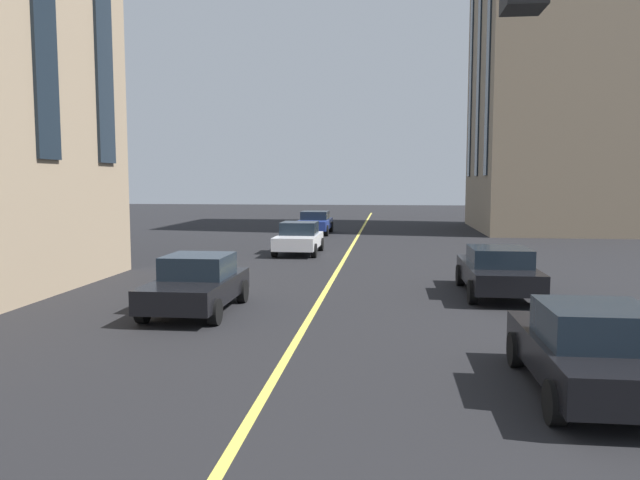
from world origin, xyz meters
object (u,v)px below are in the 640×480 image
(car_white_far, at_px, (299,238))
(car_blue_mid, at_px, (315,222))
(car_black_trailing, at_px, (592,350))
(car_black_oncoming, at_px, (197,284))
(car_black_parked_a, at_px, (498,270))

(car_white_far, xyz_separation_m, car_blue_mid, (10.17, 0.55, 0.00))
(car_black_trailing, bearing_deg, car_blue_mid, 15.46)
(car_black_trailing, distance_m, car_blue_mid, 28.45)
(car_black_oncoming, relative_size, car_white_far, 1.00)
(car_black_trailing, xyz_separation_m, car_black_parked_a, (8.17, 0.00, 0.00))
(car_blue_mid, bearing_deg, car_black_oncoming, 179.57)
(car_black_parked_a, height_order, car_blue_mid, same)
(car_black_trailing, distance_m, car_black_parked_a, 8.17)
(car_blue_mid, bearing_deg, car_black_trailing, -164.54)
(car_black_oncoming, height_order, car_white_far, same)
(car_black_oncoming, bearing_deg, car_blue_mid, -0.43)
(car_black_oncoming, xyz_separation_m, car_black_parked_a, (3.12, -7.75, 0.00))
(car_black_parked_a, bearing_deg, car_white_far, 37.79)
(car_black_parked_a, distance_m, car_blue_mid, 20.69)
(car_black_trailing, bearing_deg, car_black_parked_a, 0.00)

